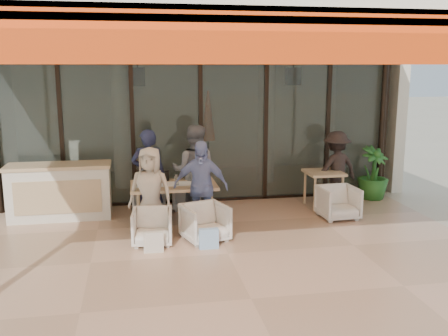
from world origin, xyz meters
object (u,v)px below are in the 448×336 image
object	(u,v)px
dining_table	(173,187)
chair_far_left	(148,195)
host_counter	(60,191)
chair_far_right	(191,191)
side_chair	(338,201)
diner_navy	(148,174)
chair_near_right	(205,221)
potted_palm	(373,173)
chair_near_left	(152,225)
diner_periwinkle	(201,187)
standing_woman	(336,168)
diner_grey	(194,171)
side_table	(324,177)
diner_cream	(150,191)

from	to	relation	value
dining_table	chair_far_left	distance (m)	1.09
host_counter	chair_far_right	bearing A→B (deg)	6.40
side_chair	diner_navy	bearing A→B (deg)	166.22
chair_near_right	potted_palm	size ratio (longest dim) A/B	0.59
dining_table	potted_palm	distance (m)	4.38
potted_palm	diner_navy	bearing A→B (deg)	-173.75
chair_near_left	diner_periwinkle	distance (m)	1.08
chair_far_left	diner_navy	world-z (taller)	diner_navy
host_counter	chair_near_left	distance (m)	2.29
dining_table	standing_woman	distance (m)	3.42
diner_navy	potted_palm	bearing A→B (deg)	-171.42
chair_near_right	standing_woman	size ratio (longest dim) A/B	0.45
standing_woman	potted_palm	size ratio (longest dim) A/B	1.33
host_counter	dining_table	bearing A→B (deg)	-18.38
chair_near_left	diner_periwinkle	world-z (taller)	diner_periwinkle
side_chair	diner_grey	bearing A→B (deg)	162.83
dining_table	diner_grey	size ratio (longest dim) A/B	0.86
chair_near_right	side_chair	bearing A→B (deg)	-1.46
chair_near_left	side_table	xyz separation A→B (m)	(3.42, 1.50, 0.32)
diner_navy	diner_periwinkle	xyz separation A→B (m)	(0.84, -0.90, -0.05)
diner_navy	chair_far_left	bearing A→B (deg)	-87.67
side_chair	standing_woman	size ratio (longest dim) A/B	0.45
diner_cream	diner_grey	bearing A→B (deg)	64.70
diner_navy	diner_grey	distance (m)	0.84
side_table	standing_woman	distance (m)	0.40
diner_navy	diner_periwinkle	size ratio (longest dim) A/B	1.06
dining_table	chair_far_right	distance (m)	1.09
potted_palm	chair_near_right	bearing A→B (deg)	-153.53
side_table	standing_woman	size ratio (longest dim) A/B	0.49
diner_navy	diner_cream	bearing A→B (deg)	92.33
host_counter	diner_navy	world-z (taller)	diner_navy
dining_table	side_table	world-z (taller)	dining_table
chair_far_left	dining_table	bearing A→B (deg)	114.45
chair_far_left	diner_navy	distance (m)	0.72
side_chair	standing_woman	bearing A→B (deg)	67.91
diner_navy	diner_grey	bearing A→B (deg)	-177.67
diner_cream	potted_palm	distance (m)	4.89
diner_periwinkle	side_table	size ratio (longest dim) A/B	2.11
chair_near_left	diner_navy	size ratio (longest dim) A/B	0.38
side_table	potted_palm	xyz separation A→B (m)	(1.26, 0.42, -0.07)
diner_navy	potted_palm	world-z (taller)	diner_navy
host_counter	diner_periwinkle	distance (m)	2.70
host_counter	chair_far_right	size ratio (longest dim) A/B	2.60
chair_near_right	diner_periwinkle	bearing A→B (deg)	72.40
dining_table	side_table	distance (m)	3.06
diner_cream	side_table	bearing A→B (deg)	33.97
diner_grey	side_chair	distance (m)	2.72
chair_near_left	diner_grey	distance (m)	1.72
chair_far_left	side_chair	world-z (taller)	side_chair
dining_table	host_counter	bearing A→B (deg)	161.62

